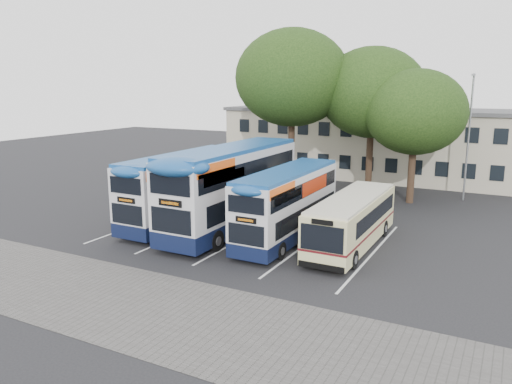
{
  "coord_description": "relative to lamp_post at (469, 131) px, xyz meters",
  "views": [
    {
      "loc": [
        9.12,
        -18.63,
        8.26
      ],
      "look_at": [
        -3.3,
        5.0,
        2.53
      ],
      "focal_mm": 35.0,
      "sensor_mm": 36.0,
      "label": 1
    }
  ],
  "objects": [
    {
      "name": "paving_strip",
      "position": [
        -8.0,
        -24.97,
        -5.08
      ],
      "size": [
        40.0,
        6.0,
        0.01
      ],
      "primitive_type": "cube",
      "color": "#595654",
      "rests_on": "ground"
    },
    {
      "name": "tree_mid",
      "position": [
        -6.82,
        -0.98,
        2.62
      ],
      "size": [
        7.96,
        7.96,
        11.1
      ],
      "color": "black",
      "rests_on": "ground"
    },
    {
      "name": "tree_right",
      "position": [
        -3.32,
        -2.63,
        1.34
      ],
      "size": [
        6.98,
        6.98,
        9.41
      ],
      "color": "black",
      "rests_on": "ground"
    },
    {
      "name": "bus_dd_left",
      "position": [
        -14.49,
        -14.44,
        -2.76
      ],
      "size": [
        2.45,
        10.12,
        4.21
      ],
      "color": "#0E1533",
      "rests_on": "ground"
    },
    {
      "name": "tree_left",
      "position": [
        -12.46,
        -3.02,
        3.71
      ],
      "size": [
        8.66,
        8.66,
        12.49
      ],
      "color": "black",
      "rests_on": "ground"
    },
    {
      "name": "ground",
      "position": [
        -6.0,
        -19.97,
        -5.08
      ],
      "size": [
        120.0,
        120.0,
        0.0
      ],
      "primitive_type": "plane",
      "color": "black",
      "rests_on": "ground"
    },
    {
      "name": "lamp_post",
      "position": [
        0.0,
        0.0,
        0.0
      ],
      "size": [
        0.25,
        1.05,
        9.06
      ],
      "color": "gray",
      "rests_on": "ground"
    },
    {
      "name": "bus_dd_right",
      "position": [
        -7.49,
        -14.72,
        -2.95
      ],
      "size": [
        2.26,
        9.3,
        3.87
      ],
      "color": "#0E1533",
      "rests_on": "ground"
    },
    {
      "name": "depot_building",
      "position": [
        -6.0,
        7.02,
        -1.93
      ],
      "size": [
        32.4,
        8.4,
        6.2
      ],
      "color": "#B6AD93",
      "rests_on": "ground"
    },
    {
      "name": "bay_lines",
      "position": [
        -9.75,
        -14.97,
        -5.08
      ],
      "size": [
        14.12,
        11.0,
        0.01
      ],
      "color": "silver",
      "rests_on": "ground"
    },
    {
      "name": "bus_single",
      "position": [
        -4.02,
        -14.24,
        -3.56
      ],
      "size": [
        2.3,
        9.03,
        2.69
      ],
      "color": "beige",
      "rests_on": "ground"
    },
    {
      "name": "bus_dd_mid",
      "position": [
        -11.15,
        -14.35,
        -2.42
      ],
      "size": [
        2.81,
        11.59,
        4.83
      ],
      "color": "#0E1533",
      "rests_on": "ground"
    }
  ]
}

